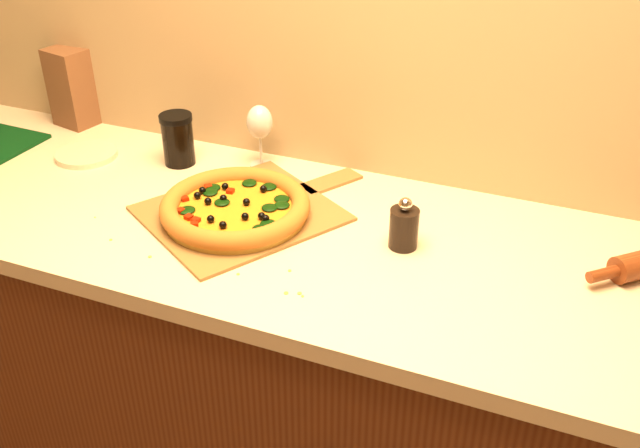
{
  "coord_description": "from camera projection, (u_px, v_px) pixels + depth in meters",
  "views": [
    {
      "loc": [
        0.44,
        0.21,
        1.73
      ],
      "look_at": [
        -0.04,
        1.38,
        0.96
      ],
      "focal_mm": 40.0,
      "sensor_mm": 36.0,
      "label": 1
    }
  ],
  "objects": [
    {
      "name": "side_plate",
      "position": [
        87.0,
        154.0,
        1.88
      ],
      "size": [
        0.18,
        0.18,
        0.01
      ],
      "primitive_type": "cylinder",
      "rotation": [
        0.0,
        0.0,
        0.13
      ],
      "color": "beige",
      "rests_on": "countertop"
    },
    {
      "name": "paper_bag",
      "position": [
        71.0,
        87.0,
        2.02
      ],
      "size": [
        0.13,
        0.11,
        0.22
      ],
      "primitive_type": "cube",
      "rotation": [
        0.0,
        0.0,
        -0.21
      ],
      "color": "brown",
      "rests_on": "countertop"
    },
    {
      "name": "pepper_grinder",
      "position": [
        404.0,
        227.0,
        1.49
      ],
      "size": [
        0.06,
        0.06,
        0.12
      ],
      "color": "black",
      "rests_on": "countertop"
    },
    {
      "name": "dark_jar",
      "position": [
        178.0,
        139.0,
        1.82
      ],
      "size": [
        0.08,
        0.08,
        0.13
      ],
      "color": "black",
      "rests_on": "countertop"
    },
    {
      "name": "wine_glass",
      "position": [
        260.0,
        124.0,
        1.78
      ],
      "size": [
        0.07,
        0.07,
        0.16
      ],
      "color": "silver",
      "rests_on": "countertop"
    },
    {
      "name": "cabinet",
      "position": [
        343.0,
        399.0,
        1.78
      ],
      "size": [
        2.8,
        0.65,
        0.86
      ],
      "primitive_type": "cube",
      "color": "#4C2210",
      "rests_on": "ground"
    },
    {
      "name": "pizza",
      "position": [
        235.0,
        208.0,
        1.6
      ],
      "size": [
        0.34,
        0.34,
        0.05
      ],
      "color": "#BB8A2E",
      "rests_on": "pizza_peel"
    },
    {
      "name": "pizza_peel",
      "position": [
        246.0,
        211.0,
        1.63
      ],
      "size": [
        0.51,
        0.57,
        0.01
      ],
      "rotation": [
        0.0,
        0.0,
        -0.54
      ],
      "color": "brown",
      "rests_on": "countertop"
    },
    {
      "name": "countertop",
      "position": [
        346.0,
        248.0,
        1.54
      ],
      "size": [
        2.84,
        0.68,
        0.04
      ],
      "primitive_type": "cube",
      "color": "beige",
      "rests_on": "cabinet"
    },
    {
      "name": "bottle_cap",
      "position": [
        219.0,
        225.0,
        1.58
      ],
      "size": [
        0.04,
        0.04,
        0.01
      ],
      "primitive_type": "cylinder",
      "rotation": [
        0.0,
        0.0,
        -0.41
      ],
      "color": "black",
      "rests_on": "countertop"
    }
  ]
}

